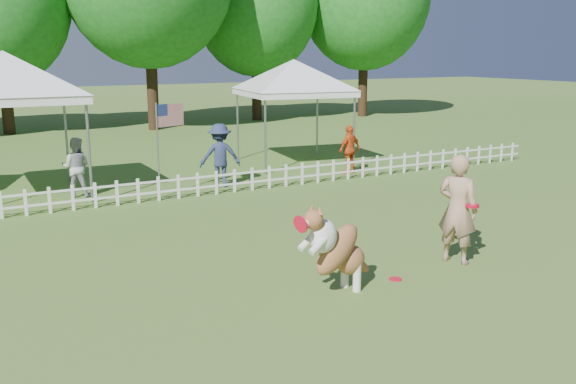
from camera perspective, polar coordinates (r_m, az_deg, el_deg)
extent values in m
plane|color=#33621F|center=(10.28, 7.65, -7.86)|extent=(120.00, 120.00, 0.00)
imported|color=tan|center=(11.19, 14.84, -1.47)|extent=(0.69, 0.81, 1.88)
cylinder|color=red|center=(10.39, 9.52, -7.64)|extent=(0.25, 0.25, 0.02)
imported|color=#A7A7AD|center=(16.66, -18.31, 2.11)|extent=(0.89, 0.81, 1.48)
imported|color=navy|center=(17.06, -6.07, 3.25)|extent=(1.21, 0.88, 1.68)
imported|color=#DB4F19|center=(18.93, 5.50, 3.79)|extent=(0.90, 0.54, 1.43)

